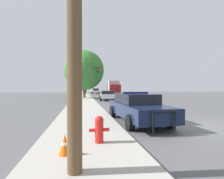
% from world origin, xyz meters
% --- Properties ---
extents(ground_plane, '(110.00, 110.00, 0.00)m').
position_xyz_m(ground_plane, '(0.00, 0.00, 0.00)').
color(ground_plane, '#565659').
extents(sidewalk_left, '(3.00, 110.00, 0.13)m').
position_xyz_m(sidewalk_left, '(-5.10, 0.00, 0.07)').
color(sidewalk_left, '#ADA89E').
rests_on(sidewalk_left, ground_plane).
extents(police_car, '(2.26, 5.38, 1.54)m').
position_xyz_m(police_car, '(-2.47, 1.34, 0.77)').
color(police_car, '#141E3D').
rests_on(police_car, ground_plane).
extents(fire_hydrant, '(0.60, 0.26, 0.79)m').
position_xyz_m(fire_hydrant, '(-4.73, -2.08, 0.55)').
color(fire_hydrant, red).
rests_on(fire_hydrant, sidewalk_left).
extents(traffic_light, '(3.21, 0.35, 4.67)m').
position_xyz_m(traffic_light, '(-4.50, 17.60, 3.42)').
color(traffic_light, '#424247').
rests_on(traffic_light, sidewalk_left).
extents(car_background_midblock, '(2.30, 4.29, 1.30)m').
position_xyz_m(car_background_midblock, '(-1.87, 15.97, 0.71)').
color(car_background_midblock, silver).
rests_on(car_background_midblock, ground_plane).
extents(car_background_distant, '(2.15, 4.15, 1.42)m').
position_xyz_m(car_background_distant, '(-1.56, 41.25, 0.75)').
color(car_background_distant, silver).
rests_on(car_background_distant, ground_plane).
extents(box_truck, '(2.94, 7.37, 3.23)m').
position_xyz_m(box_truck, '(2.05, 33.04, 1.73)').
color(box_truck, maroon).
rests_on(box_truck, ground_plane).
extents(tree_sidewalk_mid, '(6.22, 6.22, 7.43)m').
position_xyz_m(tree_sidewalk_mid, '(-4.87, 20.53, 4.44)').
color(tree_sidewalk_mid, brown).
rests_on(tree_sidewalk_mid, sidewalk_left).
extents(tree_sidewalk_far, '(4.71, 4.71, 6.72)m').
position_xyz_m(tree_sidewalk_far, '(-4.27, 36.60, 4.49)').
color(tree_sidewalk_far, brown).
rests_on(tree_sidewalk_far, sidewalk_left).
extents(traffic_cone, '(0.30, 0.30, 0.50)m').
position_xyz_m(traffic_cone, '(-5.65, -2.87, 0.38)').
color(traffic_cone, orange).
rests_on(traffic_cone, sidewalk_left).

